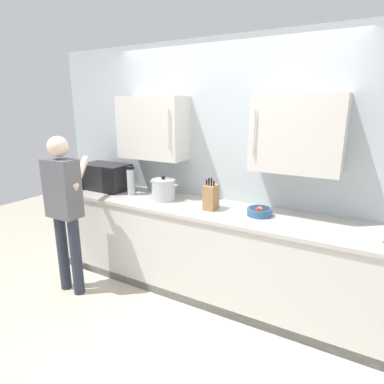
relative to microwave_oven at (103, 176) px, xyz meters
The scene contains 9 objects.
ground_plane 2.01m from the microwave_oven, 32.56° to the right, with size 9.78×9.78×0.00m, color #B7AD99.
back_wall_tiled 1.49m from the microwave_oven, 11.88° to the left, with size 4.35×0.44×2.56m.
counter_unit 1.56m from the microwave_oven, ahead, with size 3.82×0.68×0.93m.
microwave_oven is the anchor object (origin of this frame).
fruit_bowl 1.95m from the microwave_oven, ahead, with size 0.22×0.22×0.10m.
thermos_flask 0.47m from the microwave_oven, ahead, with size 0.09×0.09×0.32m.
knife_block 1.49m from the microwave_oven, ahead, with size 0.11×0.15×0.32m.
stock_pot 0.90m from the microwave_oven, ahead, with size 0.35×0.25×0.26m.
person_figure 0.75m from the microwave_oven, 75.87° to the right, with size 0.44×0.55×1.63m.
Camera 1 is at (1.37, -1.84, 1.91)m, focal length 30.17 mm.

